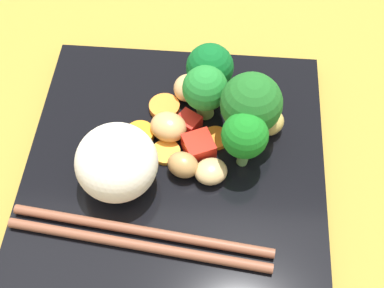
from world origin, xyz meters
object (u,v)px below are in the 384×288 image
at_px(rice_mound, 117,162).
at_px(carrot_slice_3, 140,134).
at_px(square_plate, 176,163).
at_px(broccoli_floret_3, 245,132).
at_px(chopstick_pair, 140,238).

relative_size(rice_mound, carrot_slice_3, 2.72).
bearing_deg(square_plate, broccoli_floret_3, 3.97).
bearing_deg(broccoli_floret_3, square_plate, -176.03).
bearing_deg(chopstick_pair, carrot_slice_3, 103.76).
height_order(square_plate, chopstick_pair, chopstick_pair).
bearing_deg(chopstick_pair, broccoli_floret_3, 53.49).
height_order(square_plate, broccoli_floret_3, broccoli_floret_3).
bearing_deg(chopstick_pair, rice_mound, 120.53).
xyz_separation_m(broccoli_floret_3, carrot_slice_3, (-0.10, 0.02, -0.04)).
bearing_deg(chopstick_pair, square_plate, 81.54).
relative_size(square_plate, chopstick_pair, 1.22).
height_order(broccoli_floret_3, chopstick_pair, broccoli_floret_3).
relative_size(square_plate, broccoli_floret_3, 4.36).
height_order(square_plate, rice_mound, rice_mound).
distance_m(rice_mound, broccoli_floret_3, 0.12).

